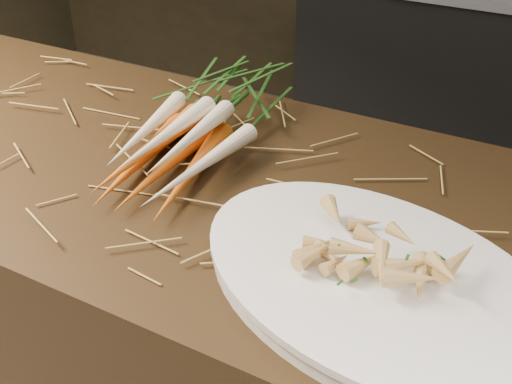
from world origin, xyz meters
TOP-DOWN VIEW (x-y plane):
  - main_counter at (0.00, 0.30)m, footprint 2.40×0.70m
  - straw_bedding at (0.00, 0.30)m, footprint 1.40×0.60m
  - root_veg_bunch at (-0.07, 0.42)m, footprint 0.24×0.58m
  - serving_platter at (0.36, 0.15)m, footprint 0.59×0.48m
  - roasted_veg_heap at (0.36, 0.15)m, footprint 0.29×0.25m
  - serving_fork at (0.52, 0.08)m, footprint 0.11×0.17m

SIDE VIEW (x-z plane):
  - main_counter at x=0.00m, z-range 0.00..0.90m
  - straw_bedding at x=0.00m, z-range 0.90..0.92m
  - serving_platter at x=0.36m, z-range 0.90..0.93m
  - serving_fork at x=0.52m, z-range 0.93..0.93m
  - root_veg_bunch at x=-0.07m, z-range 0.90..1.00m
  - roasted_veg_heap at x=0.36m, z-range 0.93..0.98m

